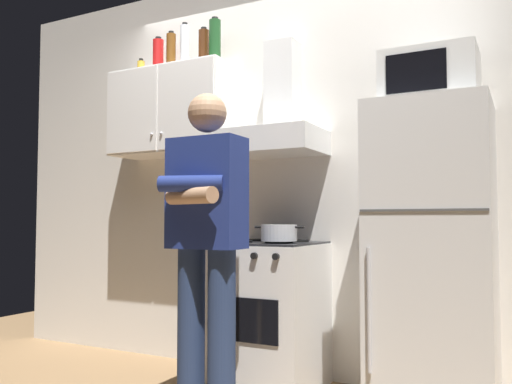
% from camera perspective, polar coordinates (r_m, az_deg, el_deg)
% --- Properties ---
extents(back_wall_tiled, '(4.80, 0.10, 2.70)m').
position_cam_1_polar(back_wall_tiled, '(3.51, 4.51, 2.79)').
color(back_wall_tiled, silver).
rests_on(back_wall_tiled, ground_plane).
extents(upper_cabinet, '(0.90, 0.37, 0.60)m').
position_cam_1_polar(upper_cabinet, '(3.79, -8.96, 8.50)').
color(upper_cabinet, white).
extents(stove_oven, '(0.60, 0.62, 0.87)m').
position_cam_1_polar(stove_oven, '(3.24, 1.27, -13.03)').
color(stove_oven, white).
rests_on(stove_oven, ground_plane).
extents(range_hood, '(0.60, 0.44, 0.75)m').
position_cam_1_polar(range_hood, '(3.36, 2.20, 7.32)').
color(range_hood, white).
extents(refrigerator, '(0.60, 0.62, 1.60)m').
position_cam_1_polar(refrigerator, '(2.91, 18.47, -6.70)').
color(refrigerator, silver).
rests_on(refrigerator, ground_plane).
extents(microwave, '(0.48, 0.37, 0.28)m').
position_cam_1_polar(microwave, '(3.01, 18.20, 11.46)').
color(microwave, silver).
rests_on(microwave, refrigerator).
extents(person_standing, '(0.38, 0.33, 1.64)m').
position_cam_1_polar(person_standing, '(2.69, -5.41, -5.00)').
color(person_standing, navy).
rests_on(person_standing, ground_plane).
extents(cooking_pot, '(0.31, 0.21, 0.09)m').
position_cam_1_polar(cooking_pot, '(3.03, 2.48, -4.41)').
color(cooking_pot, '#B7BABF').
rests_on(cooking_pot, stove_oven).
extents(bottle_rum_dark, '(0.07, 0.07, 0.27)m').
position_cam_1_polar(bottle_rum_dark, '(3.79, -5.65, 15.18)').
color(bottle_rum_dark, '#47230F').
rests_on(bottle_rum_dark, upper_cabinet).
extents(bottle_beer_brown, '(0.07, 0.07, 0.28)m').
position_cam_1_polar(bottle_beer_brown, '(3.90, -9.14, 14.70)').
color(bottle_beer_brown, brown).
rests_on(bottle_beer_brown, upper_cabinet).
extents(bottle_spice_jar, '(0.05, 0.05, 0.12)m').
position_cam_1_polar(bottle_spice_jar, '(4.05, -12.28, 12.93)').
color(bottle_spice_jar, gold).
rests_on(bottle_spice_jar, upper_cabinet).
extents(bottle_wine_green, '(0.08, 0.08, 0.31)m').
position_cam_1_polar(bottle_wine_green, '(3.72, -4.45, 15.89)').
color(bottle_wine_green, '#19471E').
rests_on(bottle_wine_green, upper_cabinet).
extents(bottle_soda_red, '(0.08, 0.08, 0.26)m').
position_cam_1_polar(bottle_soda_red, '(3.99, -10.49, 14.19)').
color(bottle_soda_red, red).
rests_on(bottle_soda_red, upper_cabinet).
extents(bottle_vodka_clear, '(0.07, 0.07, 0.34)m').
position_cam_1_polar(bottle_vodka_clear, '(3.90, -7.69, 15.17)').
color(bottle_vodka_clear, silver).
rests_on(bottle_vodka_clear, upper_cabinet).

